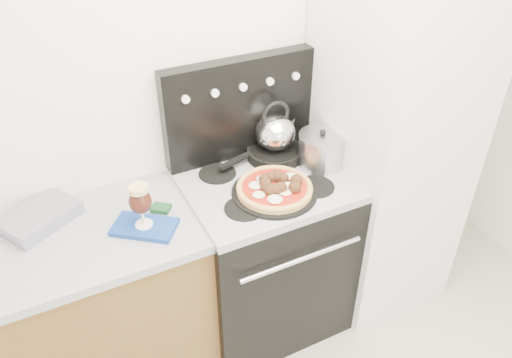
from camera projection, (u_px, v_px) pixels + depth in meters
room_shell at (381, 249)px, 1.47m from camera, size 3.52×3.01×2.52m
base_cabinet at (43, 331)px, 2.23m from camera, size 1.45×0.60×0.86m
countertop at (15, 258)px, 1.97m from camera, size 1.48×0.63×0.04m
stove_body at (264, 255)px, 2.61m from camera, size 0.76×0.65×0.88m
cooktop at (265, 184)px, 2.35m from camera, size 0.76×0.65×0.04m
backguard at (239, 108)px, 2.40m from camera, size 0.76×0.08×0.50m
fridge at (388, 143)px, 2.56m from camera, size 0.64×0.68×1.90m
foil_sheet at (38, 216)px, 2.10m from camera, size 0.37×0.34×0.06m
oven_mitt at (145, 227)px, 2.08m from camera, size 0.30×0.28×0.02m
beer_glass at (141, 206)px, 2.01m from camera, size 0.11×0.11×0.20m
pizza_pan at (274, 192)px, 2.25m from camera, size 0.49×0.49×0.01m
pizza at (275, 187)px, 2.23m from camera, size 0.41×0.41×0.05m
skillet at (275, 153)px, 2.49m from camera, size 0.35×0.35×0.05m
tea_kettle at (275, 130)px, 2.41m from camera, size 0.20×0.20×0.22m
stock_pot at (321, 151)px, 2.41m from camera, size 0.27×0.27×0.16m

